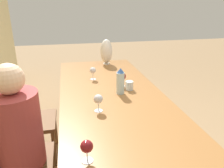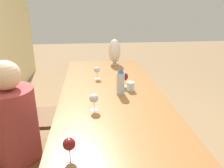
{
  "view_description": "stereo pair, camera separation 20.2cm",
  "coord_description": "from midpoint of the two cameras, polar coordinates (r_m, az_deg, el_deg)",
  "views": [
    {
      "loc": [
        -1.78,
        0.39,
        1.59
      ],
      "look_at": [
        0.07,
        0.0,
        0.87
      ],
      "focal_mm": 35.0,
      "sensor_mm": 36.0,
      "label": 1
    },
    {
      "loc": [
        -1.81,
        0.19,
        1.59
      ],
      "look_at": [
        0.07,
        0.0,
        0.87
      ],
      "focal_mm": 35.0,
      "sensor_mm": 36.0,
      "label": 2
    }
  ],
  "objects": [
    {
      "name": "vase",
      "position": [
        3.0,
        2.61,
        8.45
      ],
      "size": [
        0.16,
        0.16,
        0.34
      ],
      "color": "silver",
      "rests_on": "dining_table"
    },
    {
      "name": "chair_far",
      "position": [
        2.42,
        -18.62,
        -6.9
      ],
      "size": [
        0.44,
        0.44,
        0.97
      ],
      "color": "brown",
      "rests_on": "ground_plane"
    },
    {
      "name": "chair_near",
      "position": [
        1.9,
        -22.64,
        -15.73
      ],
      "size": [
        0.44,
        0.44,
        0.97
      ],
      "color": "brown",
      "rests_on": "ground_plane"
    },
    {
      "name": "wine_glass_1",
      "position": [
        1.71,
        -1.42,
        -3.94
      ],
      "size": [
        0.07,
        0.07,
        0.14
      ],
      "color": "silver",
      "rests_on": "dining_table"
    },
    {
      "name": "person_near",
      "position": [
        1.8,
        -20.48,
        -12.06
      ],
      "size": [
        0.34,
        0.34,
        1.22
      ],
      "color": "#2D2D38",
      "rests_on": "ground_plane"
    },
    {
      "name": "ground_plane",
      "position": [
        2.41,
        2.73,
        -20.36
      ],
      "size": [
        14.0,
        14.0,
        0.0
      ],
      "primitive_type": "plane",
      "color": "#937551"
    },
    {
      "name": "water_tumbler",
      "position": [
        2.13,
        7.58,
        -0.64
      ],
      "size": [
        0.08,
        0.08,
        0.09
      ],
      "color": "silver",
      "rests_on": "dining_table"
    },
    {
      "name": "dining_table",
      "position": [
        2.02,
        3.07,
        -5.24
      ],
      "size": [
        2.58,
        0.96,
        0.77
      ],
      "color": "#936033",
      "rests_on": "ground_plane"
    },
    {
      "name": "wine_glass_3",
      "position": [
        2.42,
        -1.57,
        3.6
      ],
      "size": [
        0.07,
        0.07,
        0.14
      ],
      "color": "silver",
      "rests_on": "dining_table"
    },
    {
      "name": "water_bottle",
      "position": [
        2.02,
        5.1,
        0.57
      ],
      "size": [
        0.07,
        0.07,
        0.25
      ],
      "color": "#ADCCD6",
      "rests_on": "dining_table"
    },
    {
      "name": "wine_glass_2",
      "position": [
        2.21,
        5.79,
        1.8
      ],
      "size": [
        0.08,
        0.08,
        0.15
      ],
      "color": "silver",
      "rests_on": "dining_table"
    },
    {
      "name": "wine_glass_0",
      "position": [
        1.23,
        -6.39,
        -15.64
      ],
      "size": [
        0.07,
        0.07,
        0.13
      ],
      "color": "silver",
      "rests_on": "dining_table"
    }
  ]
}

